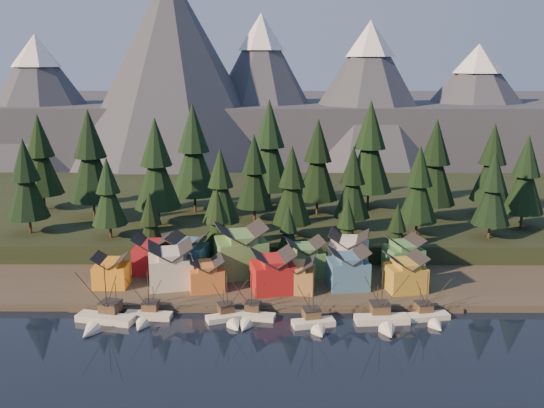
{
  "coord_description": "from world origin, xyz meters",
  "views": [
    {
      "loc": [
        1.97,
        -99.66,
        49.69
      ],
      "look_at": [
        1.14,
        30.0,
        19.06
      ],
      "focal_mm": 40.0,
      "sensor_mm": 36.0,
      "label": 1
    }
  ],
  "objects_px": {
    "boat_2": "(230,312)",
    "house_front_0": "(111,270)",
    "house_back_0": "(152,253)",
    "boat_1": "(146,311)",
    "house_front_1": "(171,264)",
    "house_back_1": "(188,253)",
    "boat_0": "(102,313)",
    "boat_6": "(429,311)",
    "boat_4": "(315,317)",
    "boat_3": "(250,312)",
    "boat_5": "(384,313)"
  },
  "relations": [
    {
      "from": "boat_0",
      "to": "house_back_1",
      "type": "distance_m",
      "value": 28.55
    },
    {
      "from": "boat_2",
      "to": "house_back_1",
      "type": "relative_size",
      "value": 1.07
    },
    {
      "from": "boat_2",
      "to": "boat_1",
      "type": "bearing_deg",
      "value": 157.28
    },
    {
      "from": "boat_4",
      "to": "boat_2",
      "type": "bearing_deg",
      "value": 157.88
    },
    {
      "from": "house_front_1",
      "to": "boat_0",
      "type": "bearing_deg",
      "value": -134.5
    },
    {
      "from": "boat_4",
      "to": "boat_5",
      "type": "distance_m",
      "value": 13.38
    },
    {
      "from": "boat_2",
      "to": "boat_3",
      "type": "height_order",
      "value": "boat_2"
    },
    {
      "from": "house_front_1",
      "to": "house_back_1",
      "type": "distance_m",
      "value": 8.38
    },
    {
      "from": "house_front_1",
      "to": "house_front_0",
      "type": "bearing_deg",
      "value": 168.51
    },
    {
      "from": "boat_1",
      "to": "house_back_0",
      "type": "height_order",
      "value": "house_back_0"
    },
    {
      "from": "house_front_1",
      "to": "house_back_1",
      "type": "height_order",
      "value": "house_front_1"
    },
    {
      "from": "boat_1",
      "to": "boat_6",
      "type": "relative_size",
      "value": 1.01
    },
    {
      "from": "boat_1",
      "to": "boat_0",
      "type": "bearing_deg",
      "value": -160.44
    },
    {
      "from": "boat_4",
      "to": "house_back_0",
      "type": "height_order",
      "value": "house_back_0"
    },
    {
      "from": "boat_6",
      "to": "house_back_1",
      "type": "bearing_deg",
      "value": 143.89
    },
    {
      "from": "house_front_0",
      "to": "house_back_1",
      "type": "height_order",
      "value": "house_back_1"
    },
    {
      "from": "boat_0",
      "to": "boat_3",
      "type": "distance_m",
      "value": 28.58
    },
    {
      "from": "boat_2",
      "to": "house_front_0",
      "type": "relative_size",
      "value": 1.45
    },
    {
      "from": "boat_3",
      "to": "house_front_0",
      "type": "relative_size",
      "value": 1.5
    },
    {
      "from": "boat_4",
      "to": "house_back_0",
      "type": "distance_m",
      "value": 45.34
    },
    {
      "from": "boat_0",
      "to": "boat_6",
      "type": "distance_m",
      "value": 63.78
    },
    {
      "from": "boat_4",
      "to": "house_front_1",
      "type": "height_order",
      "value": "house_front_1"
    },
    {
      "from": "house_back_0",
      "to": "boat_1",
      "type": "bearing_deg",
      "value": -81.02
    },
    {
      "from": "boat_2",
      "to": "house_front_0",
      "type": "bearing_deg",
      "value": 129.44
    },
    {
      "from": "boat_0",
      "to": "house_back_0",
      "type": "height_order",
      "value": "boat_0"
    },
    {
      "from": "boat_6",
      "to": "boat_0",
      "type": "bearing_deg",
      "value": 170.14
    },
    {
      "from": "boat_2",
      "to": "boat_5",
      "type": "relative_size",
      "value": 0.83
    },
    {
      "from": "boat_1",
      "to": "house_front_1",
      "type": "height_order",
      "value": "house_front_1"
    },
    {
      "from": "boat_0",
      "to": "boat_4",
      "type": "height_order",
      "value": "boat_0"
    },
    {
      "from": "boat_0",
      "to": "boat_3",
      "type": "relative_size",
      "value": 1.2
    },
    {
      "from": "boat_2",
      "to": "house_back_0",
      "type": "xyz_separation_m",
      "value": [
        -19.81,
        24.16,
        4.17
      ]
    },
    {
      "from": "boat_5",
      "to": "house_back_0",
      "type": "height_order",
      "value": "boat_5"
    },
    {
      "from": "boat_3",
      "to": "house_front_1",
      "type": "relative_size",
      "value": 0.97
    },
    {
      "from": "house_back_1",
      "to": "house_front_0",
      "type": "bearing_deg",
      "value": -142.08
    },
    {
      "from": "boat_0",
      "to": "boat_1",
      "type": "xyz_separation_m",
      "value": [
        8.24,
        1.97,
        -0.35
      ]
    },
    {
      "from": "house_front_0",
      "to": "boat_4",
      "type": "bearing_deg",
      "value": -22.54
    },
    {
      "from": "boat_2",
      "to": "boat_3",
      "type": "distance_m",
      "value": 3.91
    },
    {
      "from": "boat_1",
      "to": "house_front_0",
      "type": "distance_m",
      "value": 18.53
    },
    {
      "from": "boat_1",
      "to": "boat_3",
      "type": "relative_size",
      "value": 1.0
    },
    {
      "from": "boat_3",
      "to": "boat_4",
      "type": "bearing_deg",
      "value": -2.38
    },
    {
      "from": "boat_3",
      "to": "house_back_1",
      "type": "height_order",
      "value": "house_back_1"
    },
    {
      "from": "boat_1",
      "to": "boat_5",
      "type": "xyz_separation_m",
      "value": [
        46.2,
        -1.87,
        0.37
      ]
    },
    {
      "from": "boat_0",
      "to": "house_front_1",
      "type": "distance_m",
      "value": 20.49
    },
    {
      "from": "boat_4",
      "to": "house_front_0",
      "type": "height_order",
      "value": "boat_4"
    },
    {
      "from": "boat_4",
      "to": "house_front_0",
      "type": "bearing_deg",
      "value": 144.79
    },
    {
      "from": "boat_6",
      "to": "boat_3",
      "type": "bearing_deg",
      "value": 168.39
    },
    {
      "from": "house_front_1",
      "to": "house_back_1",
      "type": "xyz_separation_m",
      "value": [
        2.67,
        7.94,
        -0.19
      ]
    },
    {
      "from": "boat_5",
      "to": "house_front_1",
      "type": "bearing_deg",
      "value": 154.91
    },
    {
      "from": "boat_6",
      "to": "house_back_0",
      "type": "bearing_deg",
      "value": 146.46
    },
    {
      "from": "boat_0",
      "to": "house_front_1",
      "type": "xyz_separation_m",
      "value": [
        10.62,
        17.01,
        4.22
      ]
    }
  ]
}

